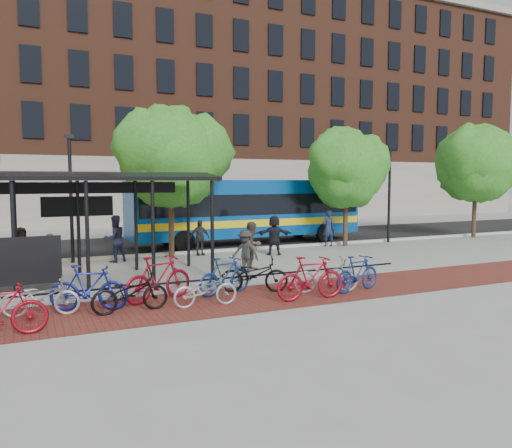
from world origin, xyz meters
name	(u,v)px	position (x,y,z in m)	size (l,w,h in m)	color
ground	(268,264)	(0.00, 0.00, 0.00)	(160.00, 160.00, 0.00)	#9E9E99
asphalt_street	(203,241)	(0.00, 8.00, 0.01)	(160.00, 8.00, 0.01)	black
curb	(230,250)	(0.00, 4.00, 0.06)	(160.00, 0.25, 0.12)	#B7B7B2
brick_strip	(282,295)	(-2.00, -5.00, 0.00)	(24.00, 3.00, 0.01)	maroon
bike_rack_rail	(229,293)	(-3.30, -4.10, 0.00)	(12.00, 0.05, 0.95)	black
building_brick	(241,109)	(10.00, 26.00, 10.00)	(55.00, 14.00, 20.00)	brown
bus_shelter	(43,190)	(-8.13, -0.48, 3.00)	(10.60, 3.07, 3.60)	black
tree_b	(172,153)	(-2.90, 3.35, 4.46)	(5.15, 4.20, 6.47)	#382619
tree_c	(347,166)	(6.09, 3.35, 4.05)	(4.66, 3.80, 5.92)	#382619
tree_d	(477,160)	(15.10, 3.35, 4.47)	(5.39, 4.40, 6.55)	#382619
lamp_post_left	(71,195)	(-7.00, 3.60, 2.75)	(0.35, 0.20, 5.12)	black
lamp_post_right	(389,191)	(9.00, 3.60, 2.75)	(0.35, 0.20, 5.12)	black
bus	(248,207)	(1.88, 6.20, 1.91)	(12.43, 3.30, 3.33)	#084794
bike_2	(41,297)	(-8.41, -4.53, 0.48)	(0.63, 1.81, 0.95)	#ABABAD
bike_3	(89,288)	(-7.28, -4.48, 0.59)	(0.56, 1.97, 1.18)	navy
bike_4	(130,293)	(-6.37, -5.09, 0.50)	(0.67, 1.92, 1.01)	black
bike_5	(158,279)	(-5.44, -4.25, 0.63)	(0.59, 2.10, 1.26)	maroon
bike_6	(205,289)	(-4.45, -5.31, 0.45)	(0.60, 1.73, 0.91)	#ADAEB0
bike_7	(225,276)	(-3.49, -4.24, 0.55)	(0.52, 1.83, 1.10)	navy
bike_8	(254,274)	(-2.59, -4.32, 0.53)	(0.70, 2.01, 1.06)	black
bike_9	(311,278)	(-1.58, -5.88, 0.62)	(0.58, 2.05, 1.23)	maroon
bike_10	(326,275)	(-0.68, -5.26, 0.52)	(0.69, 1.97, 1.04)	#9B9B9D
bike_11	(357,273)	(0.23, -5.55, 0.55)	(0.51, 1.82, 1.10)	navy
pedestrian_0	(21,249)	(-8.85, 2.39, 0.81)	(0.79, 0.51, 1.62)	black
pedestrian_1	(50,257)	(-7.98, -0.03, 0.79)	(0.58, 0.38, 1.59)	#3D3431
pedestrian_2	(115,239)	(-5.42, 3.05, 0.95)	(0.93, 0.72, 1.90)	navy
pedestrian_4	(200,238)	(-1.72, 3.35, 0.78)	(0.92, 0.38, 1.57)	#2B2B2B
pedestrian_5	(274,235)	(1.31, 2.04, 0.88)	(1.64, 0.52, 1.77)	black
pedestrian_7	(328,228)	(5.13, 3.55, 0.91)	(0.67, 0.44, 1.82)	#1C2541
pedestrian_8	(252,246)	(-1.11, -0.94, 0.89)	(0.87, 0.68, 1.79)	#4B3F38
pedestrian_9	(245,252)	(-1.64, -1.50, 0.79)	(1.02, 0.58, 1.57)	#282828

